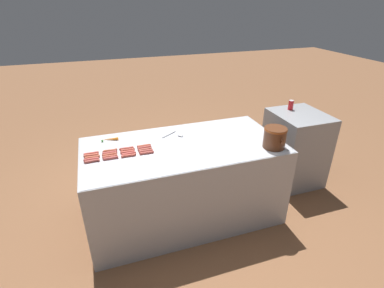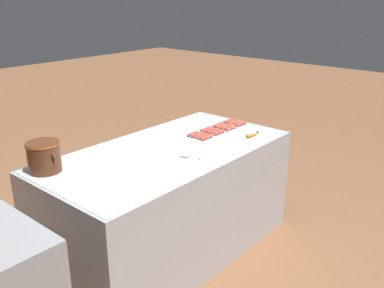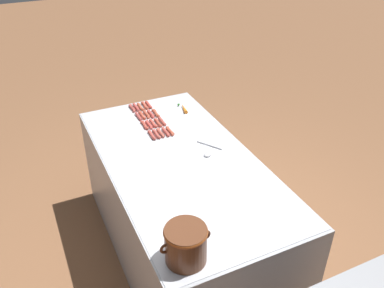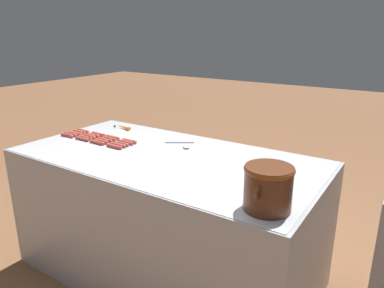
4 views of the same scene
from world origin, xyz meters
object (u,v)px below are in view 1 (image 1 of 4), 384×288
hot_dog_1 (110,151)px  hot_dog_10 (127,152)px  hot_dog_12 (91,159)px  bean_pot (275,137)px  hot_dog_2 (126,148)px  hot_dog_15 (146,151)px  hot_dog_18 (129,155)px  back_cabinet (295,148)px  hot_dog_16 (92,161)px  hot_dog_17 (111,158)px  hot_dog_0 (91,153)px  hot_dog_13 (110,156)px  hot_dog_5 (110,153)px  hot_dog_6 (128,150)px  hot_dog_8 (92,157)px  hot_dog_7 (144,147)px  hot_dog_9 (109,154)px  hot_dog_4 (91,155)px  hot_dog_14 (129,154)px  carrot (110,139)px  hot_dog_19 (147,153)px  serving_spoon (177,135)px  hot_dog_11 (145,149)px  soda_can (291,105)px

hot_dog_1 → hot_dog_10: same height
hot_dog_12 → bean_pot: 1.82m
hot_dog_2 → hot_dog_15: bearing=56.1°
hot_dog_18 → back_cabinet: bearing=98.0°
hot_dog_16 → hot_dog_17: 0.17m
hot_dog_0 → hot_dog_10: (0.08, 0.34, 0.00)m
hot_dog_12 → hot_dog_13: (0.00, 0.17, 0.00)m
hot_dog_5 → hot_dog_15: bearing=77.0°
hot_dog_6 → hot_dog_8: same height
hot_dog_7 → hot_dog_13: size_ratio=1.00×
hot_dog_17 → hot_dog_18: (0.00, 0.17, 0.00)m
back_cabinet → bean_pot: bearing=-53.0°
hot_dog_9 → hot_dog_15: size_ratio=1.00×
hot_dog_2 → hot_dog_9: bearing=-66.3°
hot_dog_9 → hot_dog_16: 0.18m
hot_dog_4 → hot_dog_14: bearing=76.4°
hot_dog_5 → carrot: (-0.30, 0.02, 0.00)m
hot_dog_0 → hot_dog_17: bearing=48.2°
hot_dog_8 → bean_pot: size_ratio=0.50×
hot_dog_12 → hot_dog_15: same height
hot_dog_6 → hot_dog_14: same height
hot_dog_18 → hot_dog_0: bearing=-114.9°
hot_dog_2 → hot_dog_12: size_ratio=1.00×
hot_dog_17 → hot_dog_13: bearing=-172.5°
hot_dog_17 → hot_dog_1: bearing=178.0°
hot_dog_9 → bean_pot: bearing=77.7°
hot_dog_0 → carrot: bearing=142.8°
hot_dog_1 → hot_dog_4: bearing=-77.9°
hot_dog_19 → hot_dog_16: bearing=-90.4°
hot_dog_16 → hot_dog_18: same height
serving_spoon → hot_dog_14: bearing=-64.4°
hot_dog_11 → hot_dog_17: 0.35m
hot_dog_11 → hot_dog_14: same height
hot_dog_11 → carrot: 0.47m
hot_dog_8 → hot_dog_13: (0.04, 0.16, 0.00)m
hot_dog_19 → carrot: carrot is taller
hot_dog_9 → hot_dog_0: bearing=-114.7°
hot_dog_12 → hot_dog_13: same height
hot_dog_2 → hot_dog_12: bearing=-71.1°
hot_dog_16 → hot_dog_17: (-0.00, 0.17, 0.00)m
hot_dog_4 → hot_dog_11: (0.04, 0.52, 0.00)m
hot_dog_16 → carrot: 0.46m
hot_dog_8 → carrot: bearing=150.9°
hot_dog_4 → hot_dog_19: size_ratio=1.00×
hot_dog_15 → hot_dog_18: bearing=-77.7°
hot_dog_10 → hot_dog_18: 0.08m
hot_dog_16 → hot_dog_5: bearing=123.8°
hot_dog_6 → serving_spoon: hot_dog_6 is taller
hot_dog_9 → hot_dog_13: (0.04, 0.00, 0.00)m
hot_dog_11 → soda_can: soda_can is taller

